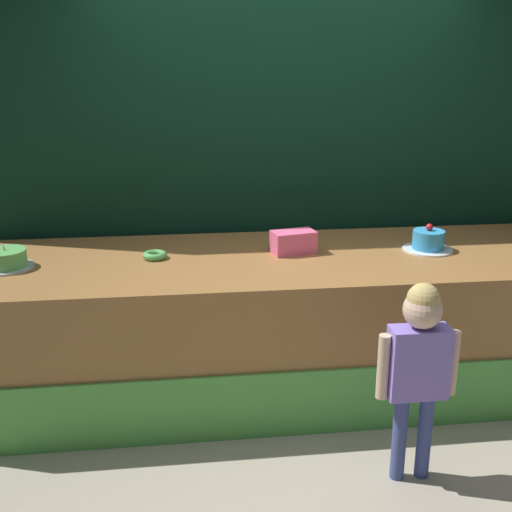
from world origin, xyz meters
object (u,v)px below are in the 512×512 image
(child_figure, at_px, (419,356))
(cake_left, at_px, (5,259))
(donut, at_px, (155,255))
(pink_box, at_px, (293,242))
(cake_center, at_px, (428,241))

(child_figure, xyz_separation_m, cake_left, (-2.08, 0.98, 0.24))
(donut, height_order, cake_left, cake_left)
(child_figure, distance_m, cake_left, 2.31)
(pink_box, relative_size, donut, 1.80)
(cake_center, bearing_deg, donut, 178.87)
(child_figure, distance_m, cake_center, 1.14)
(donut, relative_size, cake_center, 0.47)
(pink_box, bearing_deg, child_figure, -69.17)
(child_figure, height_order, cake_left, child_figure)
(child_figure, height_order, pink_box, child_figure)
(child_figure, bearing_deg, cake_center, 67.25)
(pink_box, distance_m, cake_center, 0.84)
(child_figure, bearing_deg, pink_box, 110.83)
(pink_box, height_order, cake_center, cake_center)
(pink_box, relative_size, cake_left, 0.83)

